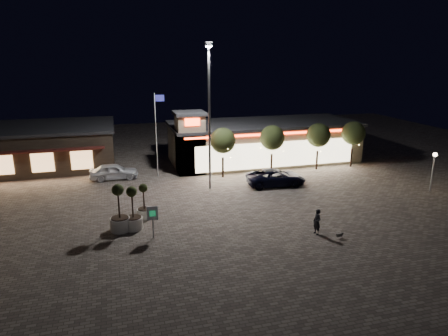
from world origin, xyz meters
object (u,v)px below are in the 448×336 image
object	(u,v)px
pickup_truck	(276,177)
pedestrian	(317,222)
white_sedan	(114,171)
valet_sign	(153,216)
planter_mid	(120,216)
planter_left	(133,216)

from	to	relation	value
pickup_truck	pedestrian	distance (m)	10.32
white_sedan	valet_sign	world-z (taller)	valet_sign
pickup_truck	planter_mid	distance (m)	15.12
pickup_truck	pedestrian	bearing A→B (deg)	176.52
planter_left	valet_sign	world-z (taller)	planter_left
pickup_truck	planter_mid	size ratio (longest dim) A/B	1.63
white_sedan	planter_mid	xyz separation A→B (m)	(0.25, -12.03, 0.25)
pedestrian	planter_mid	bearing A→B (deg)	-118.27
planter_mid	white_sedan	bearing A→B (deg)	91.18
white_sedan	valet_sign	distance (m)	13.94
planter_left	planter_mid	distance (m)	0.88
planter_left	pickup_truck	bearing A→B (deg)	25.53
pickup_truck	planter_left	xyz separation A→B (m)	(-12.92, -6.17, 0.20)
white_sedan	valet_sign	bearing A→B (deg)	-169.01
white_sedan	pedestrian	distance (m)	20.44
planter_left	valet_sign	xyz separation A→B (m)	(1.14, -1.71, 0.56)
pedestrian	planter_left	distance (m)	12.20
pedestrian	planter_left	world-z (taller)	planter_left
white_sedan	valet_sign	size ratio (longest dim) A/B	2.07
white_sedan	pedestrian	world-z (taller)	pedestrian
valet_sign	planter_mid	bearing A→B (deg)	139.86
planter_mid	pickup_truck	bearing A→B (deg)	24.13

